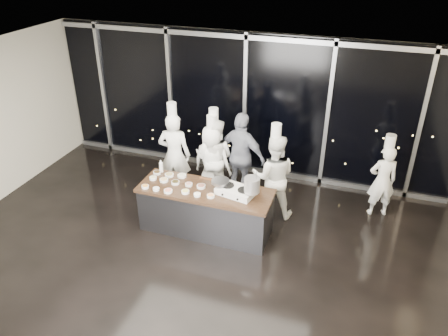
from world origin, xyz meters
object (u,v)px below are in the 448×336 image
object	(u,v)px
demo_counter	(206,210)
chef_far_left	(175,154)
chef_center	(214,157)
guest	(242,156)
chef_left	(212,162)
frying_pan	(220,181)
stock_pot	(252,185)
stove	(236,191)
chef_right	(273,176)
chef_side	(382,180)

from	to	relation	value
demo_counter	chef_far_left	bearing A→B (deg)	135.94
demo_counter	chef_far_left	distance (m)	1.58
chef_center	guest	xyz separation A→B (m)	(0.56, 0.11, 0.06)
demo_counter	guest	size ratio (longest dim) A/B	1.31
chef_far_left	chef_left	size ratio (longest dim) A/B	1.12
chef_far_left	frying_pan	bearing A→B (deg)	135.28
demo_counter	guest	distance (m)	1.50
stock_pot	guest	xyz separation A→B (m)	(-0.60, 1.41, -0.24)
guest	demo_counter	bearing A→B (deg)	94.77
stove	chef_right	world-z (taller)	chef_right
stove	chef_right	size ratio (longest dim) A/B	0.37
stove	chef_center	world-z (taller)	chef_center
demo_counter	frying_pan	size ratio (longest dim) A/B	4.16
chef_center	chef_side	bearing A→B (deg)	-171.63
stock_pot	chef_center	world-z (taller)	chef_center
demo_counter	frying_pan	distance (m)	0.67
frying_pan	stove	bearing A→B (deg)	1.26
chef_side	chef_center	bearing A→B (deg)	-13.93
demo_counter	chef_side	size ratio (longest dim) A/B	1.42
chef_right	chef_side	world-z (taller)	chef_right
frying_pan	chef_side	bearing A→B (deg)	40.21
stove	guest	world-z (taller)	guest
frying_pan	chef_left	bearing A→B (deg)	128.52
chef_center	chef_side	world-z (taller)	chef_center
frying_pan	chef_side	size ratio (longest dim) A/B	0.34
chef_left	guest	distance (m)	0.62
chef_left	chef_right	world-z (taller)	chef_right
frying_pan	stock_pot	bearing A→B (deg)	1.32
stove	chef_right	distance (m)	1.01
chef_left	chef_right	bearing A→B (deg)	169.57
stove	chef_left	distance (m)	1.45
chef_center	chef_right	distance (m)	1.39
stock_pot	chef_side	size ratio (longest dim) A/B	0.16
chef_center	chef_side	distance (m)	3.36
frying_pan	chef_center	distance (m)	1.32
stock_pot	chef_side	world-z (taller)	chef_side
chef_side	demo_counter	bearing A→B (deg)	8.22
chef_side	chef_right	bearing A→B (deg)	-0.42
demo_counter	chef_right	world-z (taller)	chef_right
chef_left	chef_side	size ratio (longest dim) A/B	1.07
chef_right	stock_pot	bearing A→B (deg)	68.33
chef_side	stove	bearing A→B (deg)	12.83
stock_pot	chef_right	world-z (taller)	chef_right
demo_counter	stock_pot	world-z (taller)	stock_pot
demo_counter	chef_center	xyz separation A→B (m)	(-0.29, 1.28, 0.42)
chef_far_left	guest	distance (m)	1.39
frying_pan	chef_right	bearing A→B (deg)	57.70
guest	chef_right	world-z (taller)	chef_right
chef_center	chef_right	bearing A→B (deg)	167.49
chef_center	chef_far_left	bearing A→B (deg)	19.21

